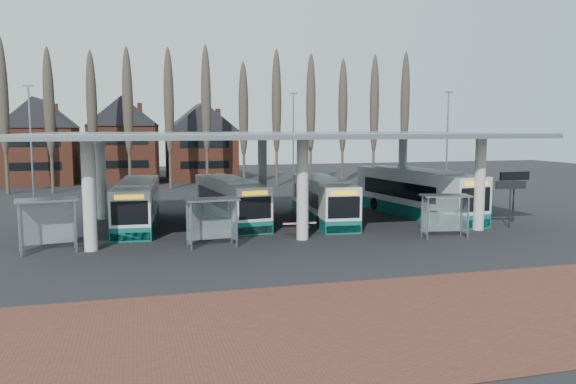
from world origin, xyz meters
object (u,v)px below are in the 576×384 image
object	(u,v)px
bus_3	(415,194)
shelter_2	(444,206)
bus_2	(322,200)
shelter_1	(211,211)
bus_0	(137,204)
bus_1	(230,201)
shelter_0	(47,213)

from	to	relation	value
bus_3	shelter_2	bearing A→B (deg)	-114.93
bus_2	shelter_1	distance (m)	11.37
bus_0	shelter_1	xyz separation A→B (m)	(3.98, -8.04, 0.52)
bus_3	bus_2	bearing A→B (deg)	172.86
shelter_2	bus_3	bearing A→B (deg)	84.83
bus_1	bus_3	size ratio (longest dim) A/B	0.87
bus_0	shelter_2	size ratio (longest dim) A/B	3.71
bus_1	shelter_2	size ratio (longest dim) A/B	3.70
bus_2	shelter_0	world-z (taller)	bus_2
shelter_0	shelter_2	xyz separation A→B (m)	(22.61, -2.04, -0.18)
bus_3	shelter_1	xyz separation A→B (m)	(-16.43, -7.17, 0.31)
shelter_1	shelter_2	distance (m)	14.00
bus_0	bus_1	distance (m)	6.34
shelter_2	bus_1	bearing A→B (deg)	152.74
shelter_1	bus_1	bearing A→B (deg)	69.48
shelter_2	shelter_1	bearing A→B (deg)	-173.24
bus_3	shelter_1	distance (m)	17.93
bus_3	shelter_2	distance (m)	8.67
bus_0	shelter_1	distance (m)	8.99
shelter_1	bus_2	bearing A→B (deg)	33.71
bus_1	shelter_0	world-z (taller)	bus_1
bus_1	bus_2	distance (m)	6.68
bus_3	shelter_0	xyz separation A→B (m)	(-25.08, -6.27, 0.43)
bus_0	bus_3	size ratio (longest dim) A/B	0.87
bus_2	shelter_0	distance (m)	18.63
bus_2	bus_3	size ratio (longest dim) A/B	0.86
shelter_2	bus_2	bearing A→B (deg)	133.05
bus_3	shelter_0	size ratio (longest dim) A/B	3.94
shelter_0	bus_3	bearing A→B (deg)	5.13
bus_1	bus_0	bearing A→B (deg)	173.94
shelter_0	shelter_2	distance (m)	22.70
bus_0	bus_3	world-z (taller)	bus_3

